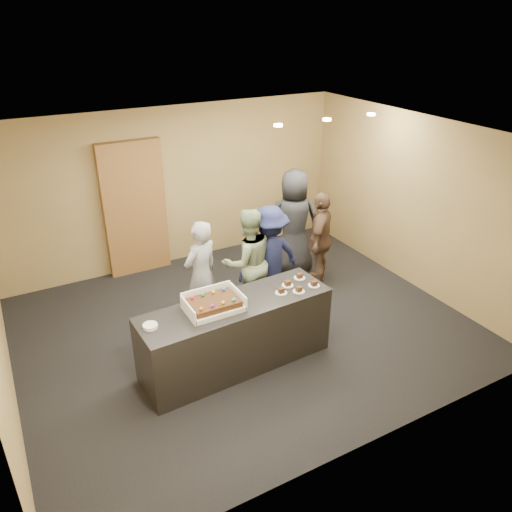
# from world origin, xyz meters

# --- Properties ---
(room) EXTENTS (6.04, 6.00, 2.70)m
(room) POSITION_xyz_m (0.00, 0.00, 1.35)
(room) COLOR black
(room) RESTS_ON ground
(serving_counter) EXTENTS (2.43, 0.82, 0.90)m
(serving_counter) POSITION_xyz_m (-0.46, -0.68, 0.45)
(serving_counter) COLOR black
(serving_counter) RESTS_ON floor
(storage_cabinet) EXTENTS (1.02, 0.15, 2.24)m
(storage_cabinet) POSITION_xyz_m (-0.76, 2.41, 1.12)
(storage_cabinet) COLOR brown
(storage_cabinet) RESTS_ON floor
(cake_box) EXTENTS (0.66, 0.46, 0.19)m
(cake_box) POSITION_xyz_m (-0.74, -0.65, 0.95)
(cake_box) COLOR white
(cake_box) RESTS_ON serving_counter
(sheet_cake) EXTENTS (0.56, 0.39, 0.11)m
(sheet_cake) POSITION_xyz_m (-0.74, -0.68, 1.00)
(sheet_cake) COLOR #39210D
(sheet_cake) RESTS_ON cake_box
(plate_stack) EXTENTS (0.17, 0.17, 0.04)m
(plate_stack) POSITION_xyz_m (-1.52, -0.68, 0.92)
(plate_stack) COLOR white
(plate_stack) RESTS_ON serving_counter
(slice_a) EXTENTS (0.15, 0.15, 0.07)m
(slice_a) POSITION_xyz_m (0.14, -0.73, 0.92)
(slice_a) COLOR white
(slice_a) RESTS_ON serving_counter
(slice_b) EXTENTS (0.15, 0.15, 0.07)m
(slice_b) POSITION_xyz_m (0.31, -0.62, 0.92)
(slice_b) COLOR white
(slice_b) RESTS_ON serving_counter
(slice_c) EXTENTS (0.15, 0.15, 0.07)m
(slice_c) POSITION_xyz_m (0.35, -0.81, 0.92)
(slice_c) COLOR white
(slice_c) RESTS_ON serving_counter
(slice_d) EXTENTS (0.15, 0.15, 0.07)m
(slice_d) POSITION_xyz_m (0.55, -0.52, 0.92)
(slice_d) COLOR white
(slice_d) RESTS_ON serving_counter
(slice_e) EXTENTS (0.15, 0.15, 0.07)m
(slice_e) POSITION_xyz_m (0.60, -0.78, 0.92)
(slice_e) COLOR white
(slice_e) RESTS_ON serving_counter
(person_server_grey) EXTENTS (0.67, 0.55, 1.57)m
(person_server_grey) POSITION_xyz_m (-0.46, 0.38, 0.79)
(person_server_grey) COLOR #99989D
(person_server_grey) RESTS_ON floor
(person_sage_man) EXTENTS (0.81, 0.64, 1.61)m
(person_sage_man) POSITION_xyz_m (0.26, 0.37, 0.81)
(person_sage_man) COLOR gray
(person_sage_man) RESTS_ON floor
(person_navy_man) EXTENTS (1.06, 0.66, 1.57)m
(person_navy_man) POSITION_xyz_m (0.64, 0.41, 0.78)
(person_navy_man) COLOR #181D45
(person_navy_man) RESTS_ON floor
(person_brown_extra) EXTENTS (0.93, 0.90, 1.56)m
(person_brown_extra) POSITION_xyz_m (1.67, 0.57, 0.78)
(person_brown_extra) COLOR brown
(person_brown_extra) RESTS_ON floor
(person_dark_suit) EXTENTS (1.04, 0.88, 1.81)m
(person_dark_suit) POSITION_xyz_m (1.50, 1.09, 0.90)
(person_dark_suit) COLOR #222327
(person_dark_suit) RESTS_ON floor
(ceiling_spotlights) EXTENTS (1.72, 0.12, 0.03)m
(ceiling_spotlights) POSITION_xyz_m (1.60, 0.50, 2.67)
(ceiling_spotlights) COLOR #FFEAC6
(ceiling_spotlights) RESTS_ON ceiling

